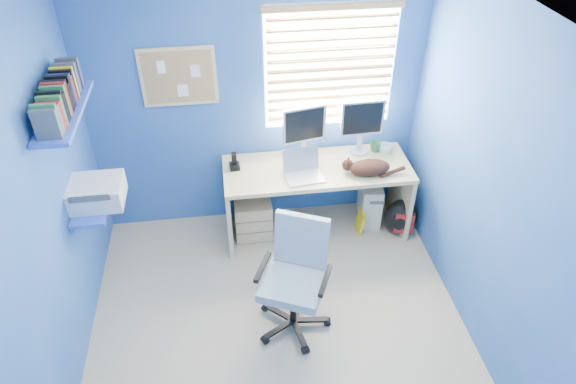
{
  "coord_description": "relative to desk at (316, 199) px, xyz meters",
  "views": [
    {
      "loc": [
        -0.29,
        -2.53,
        3.39
      ],
      "look_at": [
        0.15,
        0.65,
        0.95
      ],
      "focal_mm": 32.0,
      "sensor_mm": 36.0,
      "label": 1
    }
  ],
  "objects": [
    {
      "name": "floor",
      "position": [
        -0.5,
        -1.26,
        -0.37
      ],
      "size": [
        3.0,
        3.2,
        0.0
      ],
      "primitive_type": "cube",
      "color": "#ACA18C",
      "rests_on": "ground"
    },
    {
      "name": "ceiling",
      "position": [
        -0.5,
        -1.26,
        2.13
      ],
      "size": [
        3.0,
        3.2,
        0.0
      ],
      "primitive_type": "cube",
      "color": "white",
      "rests_on": "wall_back"
    },
    {
      "name": "wall_back",
      "position": [
        -0.5,
        0.34,
        0.88
      ],
      "size": [
        3.0,
        0.01,
        2.5
      ],
      "primitive_type": "cube",
      "color": "#2058A0",
      "rests_on": "ground"
    },
    {
      "name": "wall_left",
      "position": [
        -2.0,
        -1.26,
        0.88
      ],
      "size": [
        0.01,
        3.2,
        2.5
      ],
      "primitive_type": "cube",
      "color": "#2058A0",
      "rests_on": "ground"
    },
    {
      "name": "wall_right",
      "position": [
        1.0,
        -1.26,
        0.88
      ],
      "size": [
        0.01,
        3.2,
        2.5
      ],
      "primitive_type": "cube",
      "color": "#2058A0",
      "rests_on": "ground"
    },
    {
      "name": "desk",
      "position": [
        0.0,
        0.0,
        0.0
      ],
      "size": [
        1.71,
        0.65,
        0.74
      ],
      "primitive_type": "cube",
      "color": "#D6C287",
      "rests_on": "floor"
    },
    {
      "name": "laptop",
      "position": [
        -0.15,
        -0.15,
        0.48
      ],
      "size": [
        0.36,
        0.3,
        0.22
      ],
      "primitive_type": "cube",
      "rotation": [
        0.0,
        0.0,
        0.12
      ],
      "color": "silver",
      "rests_on": "desk"
    },
    {
      "name": "monitor_left",
      "position": [
        -0.1,
        0.17,
        0.64
      ],
      "size": [
        0.42,
        0.2,
        0.54
      ],
      "primitive_type": "cube",
      "rotation": [
        0.0,
        0.0,
        0.21
      ],
      "color": "silver",
      "rests_on": "desk"
    },
    {
      "name": "monitor_right",
      "position": [
        0.44,
        0.21,
        0.64
      ],
      "size": [
        0.4,
        0.13,
        0.54
      ],
      "primitive_type": "cube",
      "rotation": [
        0.0,
        0.0,
        0.04
      ],
      "color": "silver",
      "rests_on": "desk"
    },
    {
      "name": "phone",
      "position": [
        -0.75,
        0.09,
        0.45
      ],
      "size": [
        0.1,
        0.12,
        0.17
      ],
      "primitive_type": "cube",
      "rotation": [
        0.0,
        0.0,
        0.06
      ],
      "color": "black",
      "rests_on": "desk"
    },
    {
      "name": "mug",
      "position": [
        0.59,
        0.2,
        0.42
      ],
      "size": [
        0.1,
        0.09,
        0.1
      ],
      "primitive_type": "imported",
      "color": "#2A7840",
      "rests_on": "desk"
    },
    {
      "name": "cd_spindle",
      "position": [
        0.69,
        0.18,
        0.41
      ],
      "size": [
        0.13,
        0.13,
        0.07
      ],
      "primitive_type": "cylinder",
      "color": "silver",
      "rests_on": "desk"
    },
    {
      "name": "cat",
      "position": [
        0.44,
        -0.16,
        0.44
      ],
      "size": [
        0.41,
        0.28,
        0.13
      ],
      "primitive_type": "ellipsoid",
      "rotation": [
        0.0,
        0.0,
        -0.26
      ],
      "color": "black",
      "rests_on": "desk"
    },
    {
      "name": "tower_pc",
      "position": [
        0.57,
        0.11,
        -0.14
      ],
      "size": [
        0.25,
        0.46,
        0.45
      ],
      "primitive_type": "cube",
      "rotation": [
        0.0,
        0.0,
        -0.15
      ],
      "color": "beige",
      "rests_on": "floor"
    },
    {
      "name": "drawer_boxes",
      "position": [
        -0.61,
        0.0,
        -0.17
      ],
      "size": [
        0.35,
        0.28,
        0.41
      ],
      "primitive_type": "cube",
      "color": "#D0B88B",
      "rests_on": "floor"
    },
    {
      "name": "yellow_book",
      "position": [
        0.43,
        -0.09,
        -0.25
      ],
      "size": [
        0.03,
        0.17,
        0.24
      ],
      "primitive_type": "cube",
      "color": "yellow",
      "rests_on": "floor"
    },
    {
      "name": "backpack",
      "position": [
        0.81,
        -0.16,
        -0.18
      ],
      "size": [
        0.38,
        0.32,
        0.38
      ],
      "primitive_type": "ellipsoid",
      "rotation": [
        0.0,
        0.0,
        -0.24
      ],
      "color": "black",
      "rests_on": "floor"
    },
    {
      "name": "office_chair",
      "position": [
        -0.37,
        -1.1,
        -0.01
      ],
      "size": [
        0.74,
        0.74,
        0.96
      ],
      "color": "black",
      "rests_on": "floor"
    },
    {
      "name": "window_blinds",
      "position": [
        0.15,
        0.31,
        1.18
      ],
      "size": [
        1.15,
        0.05,
        1.1
      ],
      "color": "white",
      "rests_on": "ground"
    },
    {
      "name": "corkboard",
      "position": [
        -1.15,
        0.33,
        1.18
      ],
      "size": [
        0.64,
        0.02,
        0.52
      ],
      "color": "#D6C287",
      "rests_on": "ground"
    },
    {
      "name": "wall_shelves",
      "position": [
        -1.86,
        -0.51,
        1.06
      ],
      "size": [
        0.42,
        0.9,
        1.05
      ],
      "color": "blue",
      "rests_on": "ground"
    }
  ]
}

